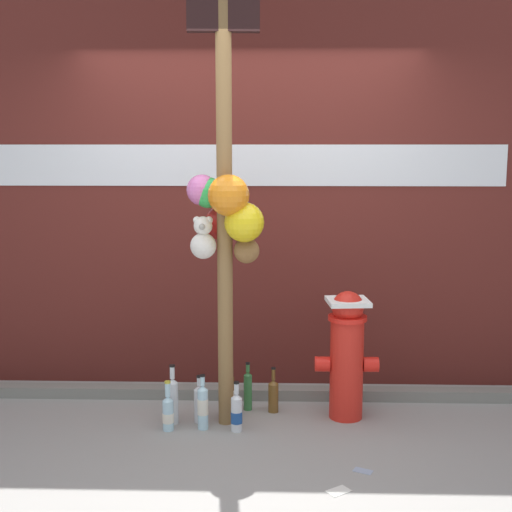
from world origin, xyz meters
name	(u,v)px	position (x,y,z in m)	size (l,w,h in m)	color
ground_plane	(241,457)	(0.00, 0.00, 0.00)	(14.00, 14.00, 0.00)	gray
building_wall	(250,161)	(0.00, 1.39, 1.69)	(10.00, 0.21, 3.38)	#561E19
curb_strip	(248,393)	(0.00, 0.97, 0.04)	(8.00, 0.12, 0.08)	slate
memorial_post	(225,190)	(-0.12, 0.51, 1.53)	(0.50, 0.49, 2.84)	olive
fire_hydrant	(347,352)	(0.67, 0.63, 0.45)	(0.42, 0.29, 0.87)	red
bottle_0	(173,399)	(-0.48, 0.49, 0.16)	(0.07, 0.07, 0.40)	silver
bottle_1	(229,394)	(-0.11, 0.62, 0.16)	(0.07, 0.07, 0.40)	brown
bottle_2	(203,406)	(-0.27, 0.41, 0.15)	(0.07, 0.07, 0.36)	#B2DBEA
bottle_3	(237,412)	(-0.05, 0.38, 0.12)	(0.07, 0.07, 0.33)	silver
bottle_4	(200,402)	(-0.30, 0.52, 0.13)	(0.08, 0.08, 0.32)	silver
bottle_5	(248,390)	(0.01, 0.75, 0.14)	(0.06, 0.06, 0.34)	#337038
bottle_6	(168,412)	(-0.49, 0.38, 0.12)	(0.07, 0.07, 0.33)	#B2DBEA
bottle_7	(273,395)	(0.18, 0.71, 0.12)	(0.07, 0.07, 0.32)	brown
litter_0	(338,491)	(0.53, -0.39, 0.00)	(0.12, 0.08, 0.01)	silver
litter_1	(363,471)	(0.69, -0.16, 0.00)	(0.11, 0.06, 0.01)	#8C99B2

